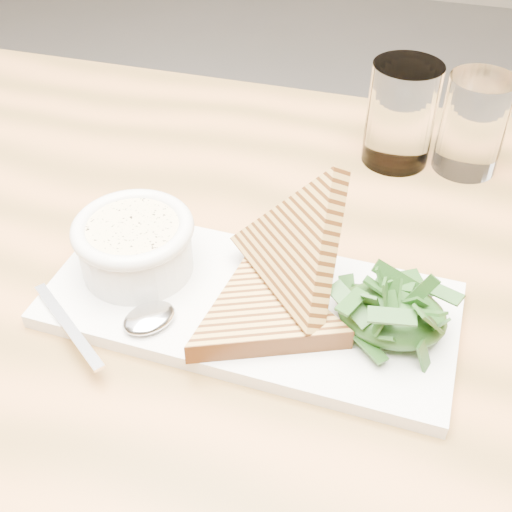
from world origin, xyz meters
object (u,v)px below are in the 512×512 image
(soup_bowl, at_px, (136,251))
(glass_far, at_px, (473,125))
(platter, at_px, (250,305))
(glass_near, at_px, (401,114))
(table_top, at_px, (269,296))

(soup_bowl, height_order, glass_far, glass_far)
(platter, relative_size, soup_bowl, 3.54)
(soup_bowl, relative_size, glass_far, 0.92)
(soup_bowl, relative_size, glass_near, 0.86)
(platter, bearing_deg, table_top, 81.63)
(table_top, xyz_separation_m, glass_near, (0.09, 0.25, 0.08))
(soup_bowl, distance_m, glass_near, 0.35)
(soup_bowl, bearing_deg, glass_near, 54.17)
(soup_bowl, xyz_separation_m, glass_far, (0.29, 0.29, 0.02))
(table_top, distance_m, soup_bowl, 0.14)
(glass_far, bearing_deg, platter, -119.84)
(glass_near, distance_m, glass_far, 0.08)
(table_top, relative_size, glass_far, 10.52)
(table_top, distance_m, platter, 0.05)
(soup_bowl, bearing_deg, glass_far, 45.53)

